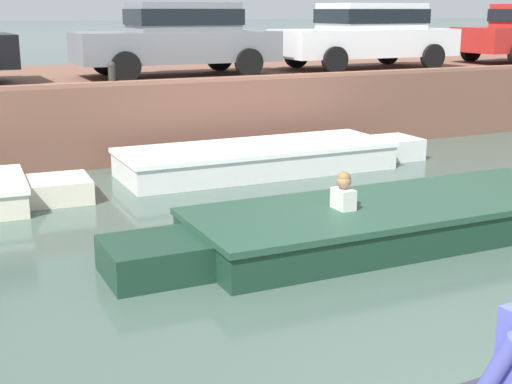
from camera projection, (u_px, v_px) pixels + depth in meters
The scene contains 8 objects.
ground_plane at pixel (238, 242), 9.26m from camera, with size 400.00×400.00×0.00m, color #42564C.
far_quay_wall at pixel (98, 107), 16.24m from camera, with size 60.00×6.00×1.55m, color brown.
far_wall_coping at pixel (128, 83), 13.50m from camera, with size 60.00×0.24×0.08m, color #925F4C.
boat_moored_central_white at pixel (269, 158), 13.33m from camera, with size 6.09×1.82×0.50m.
motorboat_passing at pixel (379, 222), 9.30m from camera, with size 6.84×1.99×0.97m.
car_centre_grey at pixel (179, 36), 15.23m from camera, with size 4.31×1.88×1.54m.
car_right_inner_white at pixel (367, 33), 17.15m from camera, with size 4.38×2.03×1.54m.
mooring_bollard_mid at pixel (112, 72), 13.45m from camera, with size 0.15×0.15×0.44m.
Camera 1 is at (-3.45, -2.95, 2.93)m, focal length 50.00 mm.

